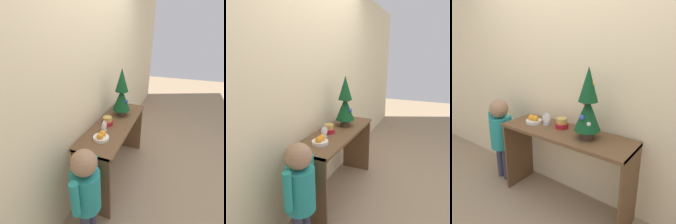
# 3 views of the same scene
# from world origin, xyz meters

# --- Properties ---
(ground_plane) EXTENTS (12.00, 12.00, 0.00)m
(ground_plane) POSITION_xyz_m (0.00, 0.00, 0.00)
(ground_plane) COLOR #997F60
(back_wall) EXTENTS (7.00, 0.05, 2.50)m
(back_wall) POSITION_xyz_m (0.00, 0.46, 1.25)
(back_wall) COLOR beige
(back_wall) RESTS_ON ground_plane
(console_table) EXTENTS (1.28, 0.41, 0.76)m
(console_table) POSITION_xyz_m (0.00, 0.21, 0.59)
(console_table) COLOR brown
(console_table) RESTS_ON ground_plane
(mini_tree) EXTENTS (0.22, 0.22, 0.59)m
(mini_tree) POSITION_xyz_m (0.23, 0.21, 1.04)
(mini_tree) COLOR #4C3828
(mini_tree) RESTS_ON console_table
(fruit_bowl) EXTENTS (0.16, 0.16, 0.08)m
(fruit_bowl) POSITION_xyz_m (-0.39, 0.21, 0.79)
(fruit_bowl) COLOR silver
(fruit_bowl) RESTS_ON console_table
(singing_bowl) EXTENTS (0.12, 0.12, 0.10)m
(singing_bowl) POSITION_xyz_m (-0.08, 0.27, 0.80)
(singing_bowl) COLOR #AD1923
(singing_bowl) RESTS_ON console_table
(desk_clock) EXTENTS (0.10, 0.04, 0.12)m
(desk_clock) POSITION_xyz_m (-0.24, 0.24, 0.82)
(desk_clock) COLOR #B2B2B7
(desk_clock) RESTS_ON console_table
(child_figure) EXTENTS (0.37, 0.24, 0.95)m
(child_figure) POSITION_xyz_m (-0.84, 0.14, 0.58)
(child_figure) COLOR #38384C
(child_figure) RESTS_ON ground_plane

